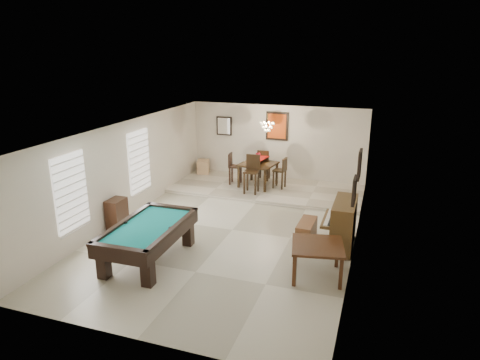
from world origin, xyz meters
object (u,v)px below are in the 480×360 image
Objects in this scene: flower_vase at (258,156)px; corner_bench at (203,167)px; dining_table at (258,173)px; chandelier at (267,123)px; apothecary_chest at (117,214)px; dining_chair_south at (251,175)px; dining_chair_east at (280,173)px; dining_chair_north at (264,165)px; upright_piano at (338,223)px; pool_table at (149,243)px; piano_bench at (306,232)px; square_table at (317,260)px; dining_chair_west at (235,169)px.

corner_bench is at bearing 160.64° from flower_vase.
dining_table is 1.77× the size of chandelier.
apothecary_chest is 1.34× the size of chandelier.
dining_chair_east is (0.70, 0.78, -0.09)m from dining_chair_south.
upright_piano is at bearing 121.83° from dining_chair_north.
dining_table is 1.07× the size of dining_chair_east.
pool_table reaches higher than piano_bench.
pool_table is 10.26× the size of flower_vase.
flower_vase reaches higher than upright_piano.
dining_chair_north is 1.79m from chandelier.
upright_piano is 1.14× the size of dining_chair_south.
chandelier is (0.31, -0.83, 1.55)m from dining_chair_north.
dining_chair_west is at bearing 125.23° from square_table.
dining_chair_east is at bearing 113.68° from piano_bench.
apothecary_chest is at bearing -30.43° from dining_chair_east.
apothecary_chest is at bearing -171.18° from upright_piano.
chandelier is at bearing 61.67° from dining_chair_south.
piano_bench is 4.05m from dining_table.
pool_table is 5.51m from flower_vase.
apothecary_chest is 5.26m from chandelier.
square_table is 1.11× the size of piano_bench.
square_table is at bearing -72.39° from piano_bench.
dining_table is 0.56m from flower_vase.
corner_bench is (-2.28, 0.80, -0.21)m from dining_table.
dining_chair_north is at bearing -50.54° from dining_chair_west.
piano_bench is 3.47m from dining_chair_south.
chandelier reaches higher than dining_table.
corner_bench is at bearing 87.84° from apothecary_chest.
dining_chair_north reaches higher than corner_bench.
square_table is 1.97× the size of corner_bench.
dining_chair_south is at bearing 54.57° from apothecary_chest.
pool_table is at bearing -102.50° from chandelier.
dining_chair_east is (3.17, 4.25, 0.21)m from apothecary_chest.
dining_chair_east reaches higher than piano_bench.
dining_chair_south is (-2.91, 2.64, 0.15)m from upright_piano.
square_table is at bearing -63.63° from chandelier.
apothecary_chest is 4.28m from dining_chair_south.
square_table is 5.35m from dining_chair_east.
dining_table reaches higher than apothecary_chest.
dining_chair_north is 2.30m from corner_bench.
dining_table is 0.77m from dining_chair_west.
dining_chair_west reaches higher than square_table.
dining_chair_east reaches higher than square_table.
square_table is at bearing -7.84° from apothecary_chest.
dining_chair_west is (-0.76, -0.03, -0.48)m from flower_vase.
flower_vase is at bearing 158.60° from chandelier.
pool_table is at bearing -99.03° from dining_table.
dining_chair_south reaches higher than dining_chair_west.
pool_table is at bearing -9.73° from dining_chair_east.
dining_chair_north is 0.97m from dining_chair_east.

